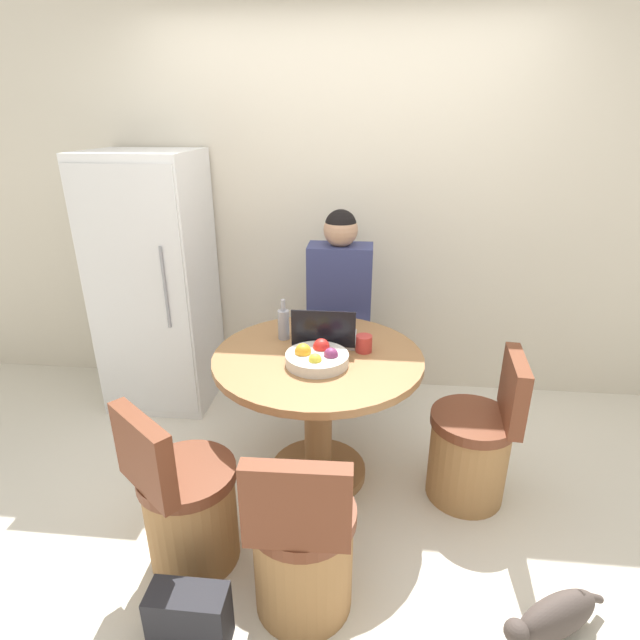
% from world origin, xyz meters
% --- Properties ---
extents(ground_plane, '(12.00, 12.00, 0.00)m').
position_xyz_m(ground_plane, '(0.00, 0.00, 0.00)').
color(ground_plane, beige).
extents(wall_back, '(7.00, 0.06, 2.60)m').
position_xyz_m(wall_back, '(0.00, 1.44, 1.30)').
color(wall_back, beige).
rests_on(wall_back, ground_plane).
extents(refrigerator, '(0.67, 0.64, 1.69)m').
position_xyz_m(refrigerator, '(-1.23, 1.08, 0.85)').
color(refrigerator, white).
rests_on(refrigerator, ground_plane).
extents(dining_table, '(1.08, 1.08, 0.76)m').
position_xyz_m(dining_table, '(-0.06, 0.32, 0.53)').
color(dining_table, olive).
rests_on(dining_table, ground_plane).
extents(chair_near_left_corner, '(0.49, 0.49, 0.83)m').
position_xyz_m(chair_near_left_corner, '(-0.58, -0.31, 0.29)').
color(chair_near_left_corner, '#9E7042').
rests_on(chair_near_left_corner, ground_plane).
extents(chair_near_camera, '(0.42, 0.42, 0.83)m').
position_xyz_m(chair_near_camera, '(-0.04, -0.49, 0.29)').
color(chair_near_camera, '#9E7042').
rests_on(chair_near_camera, ground_plane).
extents(chair_right_side, '(0.43, 0.42, 0.83)m').
position_xyz_m(chair_right_side, '(0.75, 0.24, 0.29)').
color(chair_right_side, '#9E7042').
rests_on(chair_right_side, ground_plane).
extents(person_seated, '(0.40, 0.37, 1.37)m').
position_xyz_m(person_seated, '(-0.00, 1.08, 0.76)').
color(person_seated, '#2D2D38').
rests_on(person_seated, ground_plane).
extents(laptop, '(0.33, 0.25, 0.21)m').
position_xyz_m(laptop, '(-0.04, 0.47, 0.80)').
color(laptop, '#B7B7BC').
rests_on(laptop, dining_table).
extents(fruit_bowl, '(0.31, 0.31, 0.10)m').
position_xyz_m(fruit_bowl, '(-0.06, 0.22, 0.79)').
color(fruit_bowl, beige).
rests_on(fruit_bowl, dining_table).
extents(coffee_cup, '(0.08, 0.08, 0.09)m').
position_xyz_m(coffee_cup, '(0.17, 0.38, 0.80)').
color(coffee_cup, '#B2332D').
rests_on(coffee_cup, dining_table).
extents(bottle, '(0.06, 0.06, 0.23)m').
position_xyz_m(bottle, '(-0.27, 0.50, 0.84)').
color(bottle, '#9999A3').
rests_on(bottle, dining_table).
extents(cat, '(0.46, 0.30, 0.18)m').
position_xyz_m(cat, '(0.94, -0.53, 0.09)').
color(cat, '#473D38').
rests_on(cat, ground_plane).
extents(handbag, '(0.30, 0.14, 0.26)m').
position_xyz_m(handbag, '(-0.45, -0.70, 0.13)').
color(handbag, '#232328').
rests_on(handbag, ground_plane).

